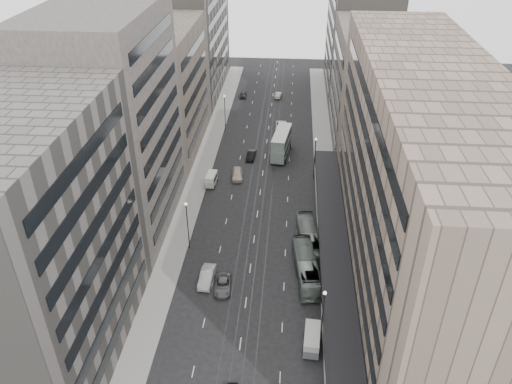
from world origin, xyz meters
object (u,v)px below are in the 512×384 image
(bus_far, at_px, (308,239))
(panel_van, at_px, (211,179))
(double_decker, at_px, (281,143))
(sedan_1, at_px, (207,277))
(vw_microbus, at_px, (312,339))
(bus_near, at_px, (306,266))
(sedan_2, at_px, (223,285))

(bus_far, bearing_deg, panel_van, -50.64)
(double_decker, height_order, sedan_1, double_decker)
(bus_far, bearing_deg, vw_microbus, 84.32)
(bus_far, xyz_separation_m, sedan_1, (-14.27, -8.82, -0.78))
(vw_microbus, bearing_deg, bus_far, 94.72)
(bus_near, height_order, vw_microbus, bus_near)
(double_decker, xyz_separation_m, sedan_1, (-9.11, -38.75, -2.01))
(bus_near, distance_m, sedan_2, 12.01)
(bus_far, bearing_deg, bus_near, 80.10)
(bus_near, xyz_separation_m, sedan_2, (-11.41, -3.60, -1.01))
(bus_far, height_order, sedan_2, bus_far)
(double_decker, relative_size, sedan_2, 2.09)
(vw_microbus, relative_size, panel_van, 1.22)
(double_decker, bearing_deg, sedan_1, -95.48)
(panel_van, height_order, sedan_2, panel_van)
(double_decker, height_order, panel_van, double_decker)
(double_decker, distance_m, sedan_1, 39.86)
(vw_microbus, bearing_deg, bus_near, 96.89)
(vw_microbus, distance_m, panel_van, 40.79)
(bus_far, xyz_separation_m, vw_microbus, (0.18, -19.41, -0.28))
(bus_far, xyz_separation_m, double_decker, (-5.15, 29.93, 1.23))
(bus_near, relative_size, sedan_2, 2.52)
(vw_microbus, relative_size, sedan_2, 0.96)
(sedan_1, bearing_deg, bus_far, 34.52)
(panel_van, relative_size, sedan_2, 0.79)
(double_decker, relative_size, panel_van, 2.64)
(sedan_1, bearing_deg, sedan_2, -26.14)
(sedan_1, height_order, sedan_2, sedan_1)
(bus_near, height_order, sedan_2, bus_near)
(panel_van, bearing_deg, sedan_2, -74.42)
(double_decker, bearing_deg, sedan_2, -91.72)
(vw_microbus, bearing_deg, panel_van, 120.09)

